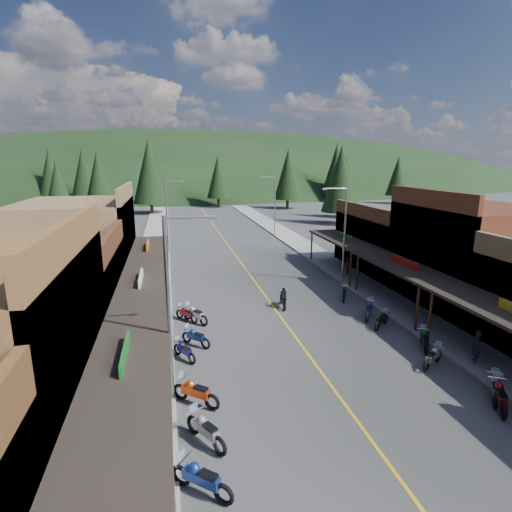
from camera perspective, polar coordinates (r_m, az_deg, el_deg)
ground at (r=25.02m, az=4.78°, el=-10.30°), size 220.00×220.00×0.00m
centerline at (r=43.57m, az=-2.97°, el=0.15°), size 0.15×90.00×0.01m
sidewalk_west at (r=43.04m, az=-14.47°, el=-0.35°), size 3.40×94.00×0.15m
sidewalk_east at (r=45.75m, az=7.84°, el=0.77°), size 3.40×94.00×0.15m
shop_west_2 at (r=25.64m, az=-27.39°, el=-5.18°), size 10.90×9.00×6.20m
shop_west_3 at (r=34.46m, az=-23.69°, el=1.40°), size 10.90×10.20×8.20m
shop_east_2 at (r=32.01m, az=28.23°, el=0.06°), size 10.90×9.00×8.20m
shop_east_3 at (r=39.77m, az=19.17°, el=1.83°), size 10.90×10.20×6.20m
streetlight_0 at (r=16.80m, az=-11.92°, el=-6.36°), size 2.16×0.18×8.00m
streetlight_1 at (r=44.18m, az=-12.45°, el=5.91°), size 2.16×0.18×8.00m
streetlight_2 at (r=33.37m, az=12.34°, el=3.51°), size 2.16×0.18×8.00m
streetlight_3 at (r=53.94m, az=2.55°, el=7.54°), size 2.16×0.18×8.00m
ridge_hill at (r=157.30m, az=-10.03°, el=9.67°), size 310.00×140.00×60.00m
pine_1 at (r=93.44m, az=-23.40°, el=10.72°), size 5.88×5.88×12.50m
pine_2 at (r=79.91m, az=-14.96°, el=11.60°), size 6.72×6.72×14.00m
pine_3 at (r=88.57m, az=-5.45°, el=11.16°), size 5.04×5.04×11.00m
pine_4 at (r=85.58m, az=4.59°, el=11.60°), size 5.88×5.88×12.50m
pine_5 at (r=102.37m, az=11.38°, el=12.12°), size 6.72×6.72×14.00m
pine_6 at (r=100.89m, az=19.57°, el=10.74°), size 5.04×5.04×11.00m
pine_7 at (r=101.03m, az=-27.30°, el=10.46°), size 5.88×5.88×12.50m
pine_8 at (r=63.77m, az=-26.40°, el=8.46°), size 4.48×4.48×10.00m
pine_9 at (r=73.72m, az=12.58°, el=10.35°), size 4.93×4.93×10.80m
pine_10 at (r=72.75m, az=-21.53°, el=10.02°), size 5.38×5.38×11.60m
pine_11 at (r=65.66m, az=11.99°, el=10.73°), size 5.82×5.82×12.40m
bike_west_3 at (r=14.07m, az=-7.81°, el=-28.86°), size 2.19×2.00×1.27m
bike_west_4 at (r=15.83m, az=-7.19°, el=-23.29°), size 1.79×2.29×1.27m
bike_west_5 at (r=17.87m, az=-8.62°, el=-18.54°), size 2.24×2.04×1.31m
bike_west_6 at (r=21.51m, az=-10.21°, el=-13.06°), size 1.51×1.94×1.08m
bike_west_7 at (r=22.83m, az=-8.61°, el=-11.29°), size 1.85×1.88×1.13m
bike_west_8 at (r=25.81m, az=-8.69°, el=-8.13°), size 1.92×2.19×1.26m
bike_west_9 at (r=26.24m, az=-9.89°, el=-8.03°), size 1.69×1.82×1.07m
bike_east_3 at (r=20.24m, az=31.48°, el=-16.52°), size 1.75×2.26×1.26m
bike_east_4 at (r=20.83m, az=30.99°, el=-15.76°), size 1.78×1.96×1.14m
bike_east_5 at (r=22.36m, az=23.93°, el=-12.95°), size 2.01×1.59×1.12m
bike_east_6 at (r=24.05m, az=22.94°, el=-10.92°), size 1.48×2.10×1.15m
bike_east_7 at (r=26.06m, az=17.51°, el=-8.62°), size 1.87×1.67×1.08m
bike_east_8 at (r=27.28m, az=15.83°, el=-7.32°), size 1.84×2.18×1.23m
bike_east_9 at (r=30.45m, az=12.52°, el=-5.09°), size 1.43×1.95×1.07m
rider_on_bike at (r=28.24m, az=3.86°, el=-6.14°), size 0.87×2.02×1.49m
pedestrian_east_a at (r=23.32m, az=28.96°, el=-11.25°), size 0.60×0.72×1.68m
pedestrian_east_b at (r=36.34m, az=12.79°, el=-1.39°), size 0.88×0.79×1.58m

